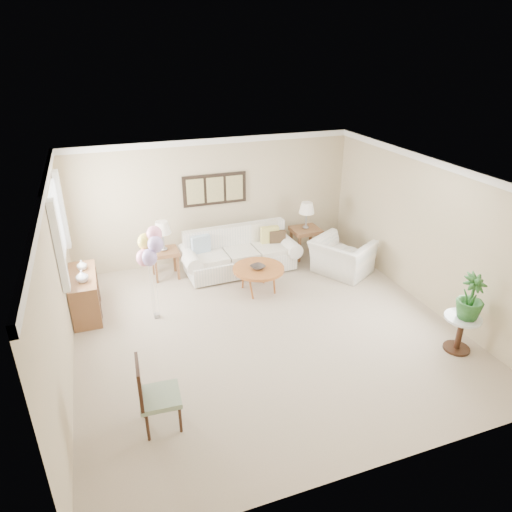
{
  "coord_description": "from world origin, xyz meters",
  "views": [
    {
      "loc": [
        -2.3,
        -5.95,
        4.3
      ],
      "look_at": [
        0.06,
        0.6,
        1.05
      ],
      "focal_mm": 32.0,
      "sensor_mm": 36.0,
      "label": 1
    }
  ],
  "objects_px": {
    "sofa": "(239,254)",
    "coffee_table": "(258,270)",
    "balloon_cluster": "(150,248)",
    "armchair": "(342,257)",
    "accent_chair": "(153,393)"
  },
  "relations": [
    {
      "from": "sofa",
      "to": "armchair",
      "type": "xyz_separation_m",
      "value": [
        1.91,
        -0.85,
        0.01
      ]
    },
    {
      "from": "coffee_table",
      "to": "armchair",
      "type": "bearing_deg",
      "value": 4.21
    },
    {
      "from": "balloon_cluster",
      "to": "sofa",
      "type": "bearing_deg",
      "value": 34.5
    },
    {
      "from": "armchair",
      "to": "coffee_table",
      "type": "bearing_deg",
      "value": 64.16
    },
    {
      "from": "coffee_table",
      "to": "accent_chair",
      "type": "height_order",
      "value": "accent_chair"
    },
    {
      "from": "sofa",
      "to": "armchair",
      "type": "bearing_deg",
      "value": -23.84
    },
    {
      "from": "coffee_table",
      "to": "armchair",
      "type": "relative_size",
      "value": 0.88
    },
    {
      "from": "sofa",
      "to": "armchair",
      "type": "height_order",
      "value": "sofa"
    },
    {
      "from": "sofa",
      "to": "balloon_cluster",
      "type": "relative_size",
      "value": 1.46
    },
    {
      "from": "coffee_table",
      "to": "armchair",
      "type": "xyz_separation_m",
      "value": [
        1.85,
        0.14,
        -0.09
      ]
    },
    {
      "from": "balloon_cluster",
      "to": "armchair",
      "type": "bearing_deg",
      "value": 7.0
    },
    {
      "from": "sofa",
      "to": "coffee_table",
      "type": "xyz_separation_m",
      "value": [
        0.06,
        -0.98,
        0.1
      ]
    },
    {
      "from": "armchair",
      "to": "balloon_cluster",
      "type": "relative_size",
      "value": 0.66
    },
    {
      "from": "sofa",
      "to": "coffee_table",
      "type": "bearing_deg",
      "value": -86.38
    },
    {
      "from": "armchair",
      "to": "accent_chair",
      "type": "relative_size",
      "value": 1.11
    }
  ]
}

